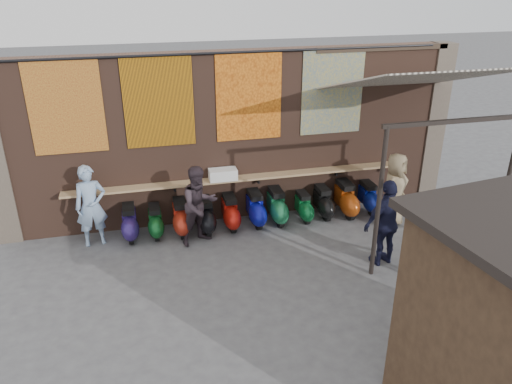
% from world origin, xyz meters
% --- Properties ---
extents(ground, '(70.00, 70.00, 0.00)m').
position_xyz_m(ground, '(0.00, 0.00, 0.00)').
color(ground, '#474749').
rests_on(ground, ground).
extents(brick_wall, '(10.00, 0.40, 4.00)m').
position_xyz_m(brick_wall, '(0.00, 2.70, 2.00)').
color(brick_wall, brown).
rests_on(brick_wall, ground).
extents(pier_right, '(0.50, 0.50, 4.00)m').
position_xyz_m(pier_right, '(5.20, 2.70, 2.00)').
color(pier_right, '#4C4238').
rests_on(pier_right, ground).
extents(eating_counter, '(8.00, 0.32, 0.05)m').
position_xyz_m(eating_counter, '(0.00, 2.33, 1.10)').
color(eating_counter, '#9E7A51').
rests_on(eating_counter, brick_wall).
extents(shelf_box, '(0.65, 0.32, 0.26)m').
position_xyz_m(shelf_box, '(-0.38, 2.30, 1.25)').
color(shelf_box, white).
rests_on(shelf_box, eating_counter).
extents(tapestry_redgold, '(1.50, 0.02, 2.00)m').
position_xyz_m(tapestry_redgold, '(-3.60, 2.48, 3.00)').
color(tapestry_redgold, maroon).
rests_on(tapestry_redgold, brick_wall).
extents(tapestry_sun, '(1.50, 0.02, 2.00)m').
position_xyz_m(tapestry_sun, '(-1.70, 2.48, 3.00)').
color(tapestry_sun, orange).
rests_on(tapestry_sun, brick_wall).
extents(tapestry_orange, '(1.50, 0.02, 2.00)m').
position_xyz_m(tapestry_orange, '(0.30, 2.48, 3.00)').
color(tapestry_orange, orange).
rests_on(tapestry_orange, brick_wall).
extents(tapestry_multi, '(1.50, 0.02, 2.00)m').
position_xyz_m(tapestry_multi, '(2.30, 2.48, 3.00)').
color(tapestry_multi, '#285393').
rests_on(tapestry_multi, brick_wall).
extents(hang_rail, '(9.50, 0.06, 0.06)m').
position_xyz_m(hang_rail, '(0.00, 2.47, 3.98)').
color(hang_rail, black).
rests_on(hang_rail, brick_wall).
extents(scooter_stool_0, '(0.36, 0.81, 0.77)m').
position_xyz_m(scooter_stool_0, '(-2.58, 2.05, 0.38)').
color(scooter_stool_0, navy).
rests_on(scooter_stool_0, ground).
extents(scooter_stool_1, '(0.34, 0.75, 0.71)m').
position_xyz_m(scooter_stool_1, '(-2.01, 2.02, 0.36)').
color(scooter_stool_1, '#0F4C1E').
rests_on(scooter_stool_1, ground).
extents(scooter_stool_2, '(0.38, 0.84, 0.79)m').
position_xyz_m(scooter_stool_2, '(-1.43, 2.01, 0.40)').
color(scooter_stool_2, '#A42615').
rests_on(scooter_stool_2, ground).
extents(scooter_stool_3, '(0.37, 0.83, 0.79)m').
position_xyz_m(scooter_stool_3, '(-0.86, 1.97, 0.39)').
color(scooter_stool_3, black).
rests_on(scooter_stool_3, ground).
extents(scooter_stool_4, '(0.37, 0.82, 0.78)m').
position_xyz_m(scooter_stool_4, '(-0.27, 2.02, 0.39)').
color(scooter_stool_4, '#AE160D').
rests_on(scooter_stool_4, ground).
extents(scooter_stool_5, '(0.38, 0.85, 0.81)m').
position_xyz_m(scooter_stool_5, '(0.34, 2.03, 0.41)').
color(scooter_stool_5, '#0C118A').
rests_on(scooter_stool_5, ground).
extents(scooter_stool_6, '(0.39, 0.86, 0.82)m').
position_xyz_m(scooter_stool_6, '(0.87, 2.03, 0.41)').
color(scooter_stool_6, '#19663C').
rests_on(scooter_stool_6, ground).
extents(scooter_stool_7, '(0.32, 0.72, 0.69)m').
position_xyz_m(scooter_stool_7, '(1.53, 1.98, 0.34)').
color(scooter_stool_7, '#0C5A2A').
rests_on(scooter_stool_7, ground).
extents(scooter_stool_8, '(0.36, 0.79, 0.75)m').
position_xyz_m(scooter_stool_8, '(2.05, 2.03, 0.38)').
color(scooter_stool_8, black).
rests_on(scooter_stool_8, ground).
extents(scooter_stool_9, '(0.40, 0.89, 0.85)m').
position_xyz_m(scooter_stool_9, '(2.63, 1.99, 0.42)').
color(scooter_stool_9, '#973A0D').
rests_on(scooter_stool_9, ground).
extents(scooter_stool_10, '(0.35, 0.79, 0.75)m').
position_xyz_m(scooter_stool_10, '(3.27, 2.03, 0.37)').
color(scooter_stool_10, navy).
rests_on(scooter_stool_10, ground).
extents(diner_left, '(0.74, 0.55, 1.85)m').
position_xyz_m(diner_left, '(-3.35, 2.00, 0.92)').
color(diner_left, '#87A3C5').
rests_on(diner_left, ground).
extents(diner_right, '(1.07, 0.96, 1.80)m').
position_xyz_m(diner_right, '(-1.05, 1.50, 0.90)').
color(diner_right, '#32272E').
rests_on(diner_right, ground).
extents(shopper_navy, '(1.16, 0.66, 1.85)m').
position_xyz_m(shopper_navy, '(2.52, -0.26, 0.93)').
color(shopper_navy, '#171833').
rests_on(shopper_navy, ground).
extents(shopper_grey, '(1.13, 0.84, 1.56)m').
position_xyz_m(shopper_grey, '(3.06, -1.02, 0.78)').
color(shopper_grey, '#57565B').
rests_on(shopper_grey, ground).
extents(shopper_tan, '(1.03, 1.00, 1.79)m').
position_xyz_m(shopper_tan, '(3.50, 1.27, 0.89)').
color(shopper_tan, '#94805E').
rests_on(shopper_tan, ground).
extents(stall_sign, '(1.19, 0.21, 0.50)m').
position_xyz_m(stall_sign, '(2.27, -3.16, 2.11)').
color(stall_sign, gold).
rests_on(stall_sign, market_stall).
extents(stall_shelf, '(2.22, 0.41, 0.06)m').
position_xyz_m(stall_shelf, '(2.27, -3.16, 1.06)').
color(stall_shelf, '#473321').
rests_on(stall_shelf, market_stall).
extents(awning_canvas, '(3.20, 3.28, 0.97)m').
position_xyz_m(awning_canvas, '(3.50, 0.90, 3.55)').
color(awning_canvas, beige).
rests_on(awning_canvas, brick_wall).
extents(awning_ledger, '(3.30, 0.08, 0.12)m').
position_xyz_m(awning_ledger, '(3.50, 2.49, 3.95)').
color(awning_ledger, '#33261C').
rests_on(awning_ledger, brick_wall).
extents(awning_header, '(3.00, 0.08, 0.08)m').
position_xyz_m(awning_header, '(3.50, -0.60, 3.08)').
color(awning_header, black).
rests_on(awning_header, awning_post_left).
extents(awning_post_left, '(0.09, 0.09, 3.10)m').
position_xyz_m(awning_post_left, '(2.10, -0.60, 1.55)').
color(awning_post_left, black).
rests_on(awning_post_left, ground).
extents(awning_post_right, '(0.09, 0.09, 3.10)m').
position_xyz_m(awning_post_right, '(4.90, -0.60, 1.55)').
color(awning_post_right, black).
rests_on(awning_post_right, ground).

